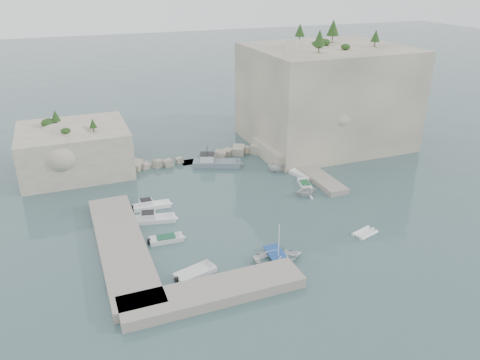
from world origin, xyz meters
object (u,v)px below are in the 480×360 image
object	(u,v)px
rowboat	(278,260)
inflatable_dinghy	(365,234)
motorboat_b	(155,221)
tender_east_b	(305,186)
motorboat_e	(195,275)
tender_east_c	(301,176)
tender_east_a	(306,196)
work_boat	(217,166)
motorboat_c	(166,241)
tender_east_d	(280,170)
motorboat_a	(152,207)

from	to	relation	value
rowboat	inflatable_dinghy	bearing A→B (deg)	-79.33
motorboat_b	tender_east_b	world-z (taller)	motorboat_b
motorboat_e	tender_east_c	distance (m)	29.02
inflatable_dinghy	tender_east_a	xyz separation A→B (m)	(-1.45, 11.91, 0.00)
motorboat_e	work_boat	distance (m)	29.66
motorboat_c	tender_east_d	distance (m)	25.87
motorboat_c	rowboat	bearing A→B (deg)	-35.68
motorboat_e	motorboat_b	bearing A→B (deg)	80.34
motorboat_e	rowboat	size ratio (longest dim) A/B	0.86
rowboat	tender_east_d	xyz separation A→B (m)	(11.23, 22.61, 0.00)
inflatable_dinghy	tender_east_a	world-z (taller)	tender_east_a
motorboat_a	rowboat	size ratio (longest dim) A/B	0.98
tender_east_d	tender_east_b	bearing A→B (deg)	-174.64
work_boat	tender_east_b	bearing A→B (deg)	-30.31
rowboat	motorboat_e	bearing A→B (deg)	90.03
tender_east_a	tender_east_c	bearing A→B (deg)	-26.57
motorboat_c	motorboat_b	distance (m)	5.25
motorboat_c	inflatable_dinghy	xyz separation A→B (m)	(22.40, -7.18, 0.00)
motorboat_c	motorboat_a	bearing A→B (deg)	92.21
motorboat_c	work_boat	bearing A→B (deg)	59.95
motorboat_a	inflatable_dinghy	bearing A→B (deg)	-33.47
tender_east_b	tender_east_d	world-z (taller)	tender_east_d
tender_east_b	tender_east_c	size ratio (longest dim) A/B	0.90
motorboat_c	tender_east_b	world-z (taller)	same
tender_east_a	tender_east_c	distance (m)	6.71
tender_east_a	tender_east_d	size ratio (longest dim) A/B	0.82
motorboat_c	tender_east_c	world-z (taller)	same
motorboat_b	tender_east_d	world-z (taller)	tender_east_d
tender_east_d	tender_east_c	bearing A→B (deg)	-149.90
motorboat_b	tender_east_b	bearing A→B (deg)	17.77
motorboat_a	tender_east_c	world-z (taller)	motorboat_a
tender_east_a	work_boat	distance (m)	16.96
motorboat_c	tender_east_d	size ratio (longest dim) A/B	1.00
motorboat_c	inflatable_dinghy	size ratio (longest dim) A/B	1.32
inflatable_dinghy	tender_east_c	bearing A→B (deg)	69.87
motorboat_b	rowboat	distance (m)	17.29
motorboat_e	motorboat_b	world-z (taller)	motorboat_b
tender_east_a	tender_east_b	bearing A→B (deg)	-29.54
motorboat_a	tender_east_d	size ratio (longest dim) A/B	1.27
motorboat_a	tender_east_c	distance (m)	23.53
motorboat_e	motorboat_b	size ratio (longest dim) A/B	0.82
motorboat_b	motorboat_e	bearing A→B (deg)	-71.33
motorboat_e	tender_east_a	size ratio (longest dim) A/B	1.36
motorboat_e	tender_east_a	world-z (taller)	tender_east_a
inflatable_dinghy	motorboat_e	bearing A→B (deg)	164.86
tender_east_b	tender_east_c	distance (m)	3.58
motorboat_b	tender_east_a	xyz separation A→B (m)	(21.21, -0.53, 0.00)
motorboat_c	tender_east_d	bearing A→B (deg)	36.64
motorboat_e	motorboat_a	world-z (taller)	motorboat_a
inflatable_dinghy	tender_east_b	distance (m)	14.72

